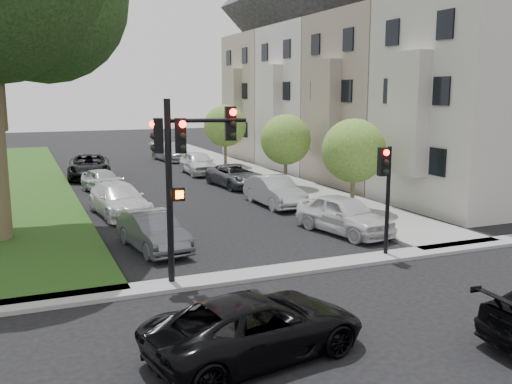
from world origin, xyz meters
name	(u,v)px	position (x,y,z in m)	size (l,w,h in m)	color
ground	(325,292)	(0.00, 0.00, 0.00)	(140.00, 140.00, 0.00)	black
sidewalk_right	(240,169)	(6.75, 24.00, 0.06)	(3.50, 44.00, 0.12)	gray
sidewalk_cross	(293,269)	(0.00, 2.00, 0.06)	(60.00, 1.00, 0.12)	gray
house_a	(477,60)	(12.45, 8.00, 6.93)	(7.70, 7.55, 15.97)	#B2B1AB
house_b	(382,66)	(12.45, 15.50, 6.93)	(7.70, 7.55, 15.97)	gray
house_c	(320,70)	(12.45, 23.00, 6.93)	(7.70, 7.55, 15.97)	beige
house_d	(276,73)	(12.45, 30.50, 6.93)	(7.70, 7.55, 15.97)	gray
small_tree_a	(354,151)	(6.20, 8.51, 2.87)	(2.87, 2.87, 4.31)	brown
small_tree_b	(286,140)	(6.20, 15.51, 2.82)	(2.82, 2.82, 4.24)	brown
small_tree_c	(225,126)	(6.20, 25.57, 3.03)	(3.03, 3.03, 4.55)	brown
traffic_signal_main	(183,158)	(-3.38, 2.23, 3.66)	(2.60, 0.72, 5.30)	black
traffic_signal_secondary	(385,181)	(3.43, 2.19, 2.60)	(0.48, 0.39, 3.72)	black
car_cross_near	(257,326)	(-3.27, -2.86, 0.67)	(2.21, 4.79, 1.33)	black
car_parked_0	(344,215)	(3.94, 5.50, 0.75)	(1.77, 4.40, 1.50)	silver
car_parked_1	(275,191)	(3.72, 11.53, 0.72)	(1.52, 4.37, 1.44)	#999BA0
car_parked_2	(236,176)	(3.96, 17.46, 0.65)	(2.15, 4.67, 1.30)	#3F4247
car_parked_3	(198,163)	(3.45, 23.24, 0.76)	(1.79, 4.45, 1.52)	silver
car_parked_4	(171,152)	(3.64, 31.30, 0.70)	(1.96, 4.83, 1.40)	#999BA0
car_parked_5	(153,231)	(-3.46, 6.07, 0.67)	(1.42, 4.06, 1.34)	#3F4247
car_parked_6	(119,200)	(-3.61, 12.23, 0.71)	(1.98, 4.87, 1.41)	silver
car_parked_7	(103,181)	(-3.47, 18.35, 0.66)	(1.56, 3.88, 1.32)	#999BA0
car_parked_8	(89,166)	(-3.52, 24.16, 0.77)	(2.55, 5.53, 1.54)	black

